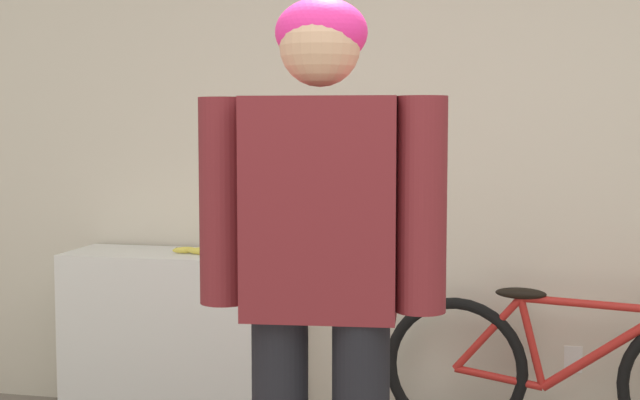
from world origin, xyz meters
TOP-DOWN VIEW (x-y plane):
  - wall_back at (0.00, 2.52)m, footprint 8.00×0.07m
  - side_shelf at (-1.23, 2.27)m, footprint 1.09×0.41m
  - person at (-0.27, 0.87)m, footprint 0.72×0.26m
  - bicycle at (0.53, 2.27)m, footprint 1.64×0.46m
  - banana at (-1.13, 2.25)m, footprint 0.28×0.08m

SIDE VIEW (x-z plane):
  - bicycle at x=0.53m, z-range -0.01..0.70m
  - side_shelf at x=-1.23m, z-range 0.00..0.81m
  - banana at x=-1.13m, z-range 0.81..0.84m
  - person at x=-0.27m, z-range 0.14..1.90m
  - wall_back at x=0.00m, z-range 0.00..2.60m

